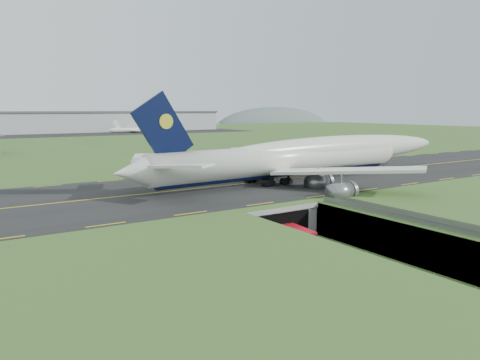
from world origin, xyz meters
TOP-DOWN VIEW (x-y plane):
  - ground at (0.00, 0.00)m, footprint 900.00×900.00m
  - airfield_deck at (0.00, 0.00)m, footprint 800.00×800.00m
  - trench_road at (0.00, -7.50)m, footprint 12.00×75.00m
  - taxiway at (0.00, 33.00)m, footprint 800.00×44.00m
  - tunnel_portal at (0.00, 16.71)m, footprint 17.00×22.30m
  - guideway at (11.00, -19.11)m, footprint 3.00×53.00m
  - jumbo_jet at (25.67, 30.81)m, footprint 100.99×63.72m
  - shuttle_tram at (0.12, 3.99)m, footprint 3.63×7.70m
  - cargo_terminal at (-0.23, 299.41)m, footprint 320.00×67.00m
  - distant_hills at (64.38, 430.00)m, footprint 700.00×91.00m

SIDE VIEW (x-z plane):
  - distant_hills at x=64.38m, z-range -34.00..26.00m
  - ground at x=0.00m, z-range 0.00..0.00m
  - trench_road at x=0.00m, z-range 0.00..0.20m
  - shuttle_tram at x=0.12m, z-range 0.15..3.19m
  - airfield_deck at x=0.00m, z-range 0.00..6.00m
  - tunnel_portal at x=0.00m, z-range 0.33..6.33m
  - guideway at x=11.00m, z-range 1.80..8.85m
  - taxiway at x=0.00m, z-range 6.00..6.18m
  - jumbo_jet at x=25.67m, z-range 1.14..22.25m
  - cargo_terminal at x=-0.23m, z-range 6.16..21.76m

